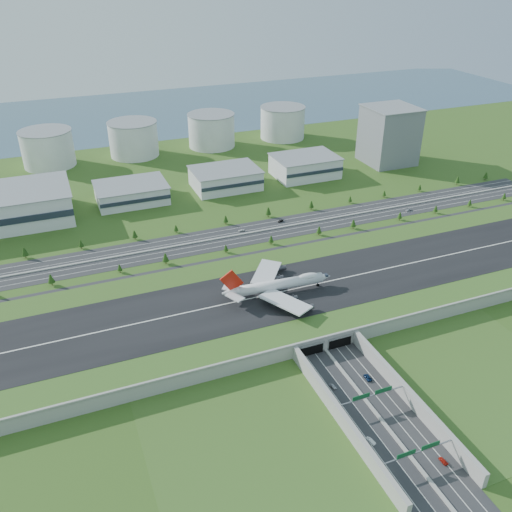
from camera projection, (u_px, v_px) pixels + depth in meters
name	position (u px, v px, depth m)	size (l,w,h in m)	color
ground	(287.00, 302.00, 332.09)	(1200.00, 1200.00, 0.00)	#32541A
airfield_deck	(287.00, 296.00, 330.00)	(520.00, 100.00, 9.20)	gray
underpass_road	(376.00, 408.00, 249.80)	(38.80, 120.40, 8.00)	#28282B
sign_gantry_near	(372.00, 396.00, 251.62)	(38.70, 0.70, 9.80)	gray
sign_gantry_far	(418.00, 452.00, 223.24)	(38.70, 0.70, 9.80)	gray
north_expressway	(235.00, 236.00, 409.09)	(560.00, 36.00, 0.12)	#28282B
tree_row	(227.00, 231.00, 406.00)	(501.03, 48.67, 8.37)	#3D2819
hangar_mid_a	(131.00, 193.00, 463.21)	(58.00, 42.00, 15.00)	silver
hangar_mid_b	(225.00, 178.00, 490.02)	(58.00, 42.00, 17.00)	silver
hangar_mid_c	(305.00, 166.00, 515.22)	(58.00, 42.00, 19.00)	silver
office_tower	(389.00, 135.00, 540.97)	(46.00, 46.00, 55.00)	slate
fuel_tank_a	(48.00, 149.00, 536.35)	(50.00, 50.00, 35.00)	silver
fuel_tank_b	(134.00, 139.00, 563.64)	(50.00, 50.00, 35.00)	silver
fuel_tank_c	(212.00, 130.00, 590.94)	(50.00, 50.00, 35.00)	silver
fuel_tank_d	(283.00, 123.00, 618.23)	(50.00, 50.00, 35.00)	silver
bay_water	(138.00, 113.00, 721.27)	(1200.00, 260.00, 0.06)	#39576D
boeing_747	(278.00, 285.00, 322.76)	(69.68, 65.68, 21.53)	silver
car_0	(333.00, 386.00, 266.00)	(1.81, 4.49, 1.53)	silver
car_1	(370.00, 441.00, 236.20)	(1.72, 4.92, 1.62)	white
car_2	(368.00, 377.00, 271.52)	(2.56, 5.56, 1.54)	#0E2347
car_3	(443.00, 461.00, 227.08)	(1.90, 4.68, 1.36)	#A3190F
car_5	(280.00, 221.00, 429.96)	(1.71, 4.91, 1.62)	black
car_6	(409.00, 210.00, 448.62)	(2.75, 5.97, 1.66)	silver
car_7	(241.00, 230.00, 415.67)	(1.94, 4.78, 1.39)	silver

